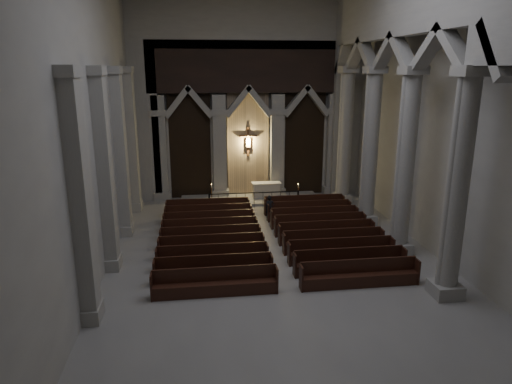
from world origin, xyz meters
TOP-DOWN VIEW (x-y plane):
  - room at (0.00, 0.00)m, footprint 24.00×24.10m
  - sanctuary_wall at (0.00, 11.54)m, footprint 14.00×0.77m
  - right_arcade at (5.50, 1.33)m, footprint 1.00×24.00m
  - left_pilasters at (-6.75, 3.50)m, footprint 0.60×13.00m
  - sanctuary_step at (0.00, 10.60)m, footprint 8.50×2.60m
  - altar at (1.01, 10.78)m, footprint 1.79×0.72m
  - altar_rail at (0.00, 8.77)m, footprint 5.27×0.09m
  - candle_stand_left at (-2.42, 9.70)m, footprint 0.23×0.23m
  - candle_stand_right at (2.67, 9.10)m, footprint 0.23×0.23m
  - pews at (-0.00, 3.16)m, footprint 9.94×9.50m
  - worshipper at (0.58, 6.66)m, footprint 0.54×0.40m

SIDE VIEW (x-z plane):
  - sanctuary_step at x=0.00m, z-range 0.00..0.15m
  - pews at x=0.00m, z-range -0.18..0.84m
  - candle_stand_left at x=-2.42m, z-range -0.31..1.05m
  - candle_stand_right at x=2.67m, z-range -0.31..1.05m
  - altar at x=1.01m, z-range 0.15..1.07m
  - worshipper at x=0.58m, z-range 0.00..1.37m
  - altar_rail at x=0.00m, z-range 0.17..1.21m
  - left_pilasters at x=-6.75m, z-range -0.10..7.92m
  - sanctuary_wall at x=0.00m, z-range 0.62..12.62m
  - room at x=0.00m, z-range 1.60..13.60m
  - right_arcade at x=5.50m, z-range 1.83..13.83m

